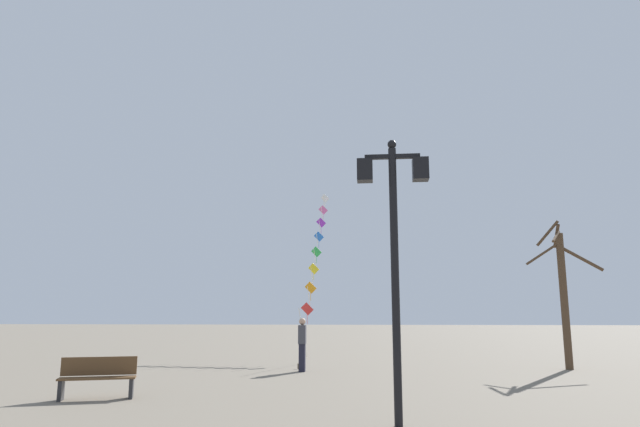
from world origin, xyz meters
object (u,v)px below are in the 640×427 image
(bare_tree, at_px, (564,291))
(twin_lantern_lamp_post, at_px, (394,223))
(kite_train, at_px, (316,252))
(kite_flyer, at_px, (302,343))
(park_bench, at_px, (98,378))

(bare_tree, bearing_deg, twin_lantern_lamp_post, -121.15)
(kite_train, bearing_deg, kite_flyer, -88.00)
(kite_flyer, bearing_deg, twin_lantern_lamp_post, -164.23)
(kite_flyer, bearing_deg, kite_train, 0.29)
(twin_lantern_lamp_post, bearing_deg, bare_tree, 58.85)
(twin_lantern_lamp_post, relative_size, park_bench, 2.98)
(bare_tree, distance_m, park_bench, 14.98)
(kite_flyer, height_order, bare_tree, bare_tree)
(kite_train, relative_size, kite_flyer, 6.26)
(kite_flyer, relative_size, park_bench, 1.03)
(kite_flyer, distance_m, bare_tree, 9.17)
(twin_lantern_lamp_post, distance_m, kite_train, 15.81)
(kite_flyer, distance_m, park_bench, 7.32)
(twin_lantern_lamp_post, xyz_separation_m, park_bench, (-6.47, 2.40, -2.96))
(twin_lantern_lamp_post, bearing_deg, kite_train, 100.87)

